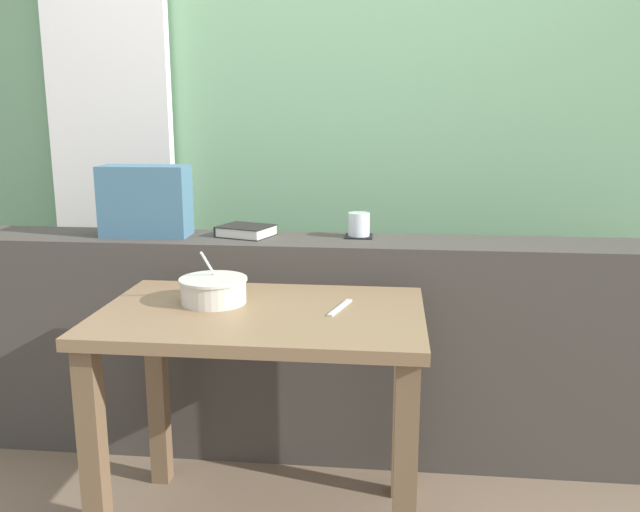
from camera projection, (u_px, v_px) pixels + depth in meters
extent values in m
cube|color=#7AAD7F|center=(333.00, 83.00, 2.94)|extent=(4.80, 0.08, 2.80)
cube|color=white|center=(110.00, 117.00, 2.98)|extent=(0.56, 0.06, 2.50)
cube|color=#423D38|center=(316.00, 346.00, 2.48)|extent=(2.80, 0.30, 0.82)
cube|color=brown|center=(94.00, 465.00, 1.78)|extent=(0.06, 0.06, 0.68)
cube|color=brown|center=(405.00, 484.00, 1.70)|extent=(0.06, 0.06, 0.68)
cube|color=brown|center=(158.00, 390.00, 2.27)|extent=(0.06, 0.06, 0.68)
cube|color=brown|center=(402.00, 401.00, 2.18)|extent=(0.06, 0.06, 0.68)
cube|color=#846647|center=(261.00, 316.00, 1.91)|extent=(0.93, 0.60, 0.03)
cube|color=black|center=(359.00, 236.00, 2.43)|extent=(0.10, 0.10, 0.00)
cylinder|color=white|center=(359.00, 224.00, 2.42)|extent=(0.08, 0.08, 0.09)
cylinder|color=#CC4C38|center=(359.00, 226.00, 2.43)|extent=(0.07, 0.07, 0.06)
cube|color=black|center=(246.00, 236.00, 2.45)|extent=(0.22, 0.20, 0.00)
cube|color=silver|center=(246.00, 231.00, 2.45)|extent=(0.21, 0.19, 0.03)
cube|color=black|center=(246.00, 226.00, 2.45)|extent=(0.22, 0.20, 0.00)
cube|color=black|center=(226.00, 229.00, 2.49)|extent=(0.06, 0.14, 0.04)
cube|color=#426B84|center=(145.00, 201.00, 2.43)|extent=(0.32, 0.15, 0.26)
cylinder|color=beige|center=(214.00, 290.00, 1.97)|extent=(0.19, 0.19, 0.08)
cylinder|color=beige|center=(213.00, 279.00, 1.96)|extent=(0.20, 0.20, 0.01)
cylinder|color=tan|center=(214.00, 293.00, 1.97)|extent=(0.17, 0.17, 0.05)
cylinder|color=silver|center=(212.00, 270.00, 1.98)|extent=(0.04, 0.11, 0.14)
ellipsoid|color=silver|center=(214.00, 283.00, 2.01)|extent=(0.03, 0.05, 0.01)
cube|color=silver|center=(340.00, 308.00, 1.92)|extent=(0.06, 0.17, 0.01)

